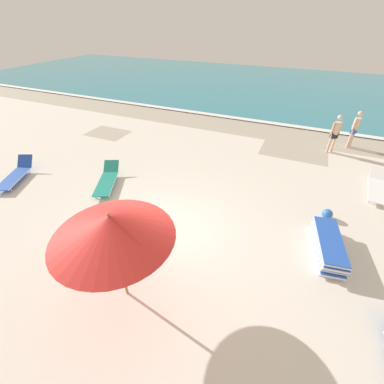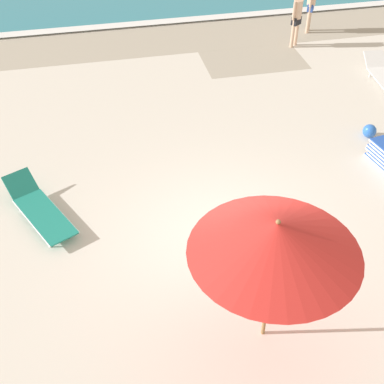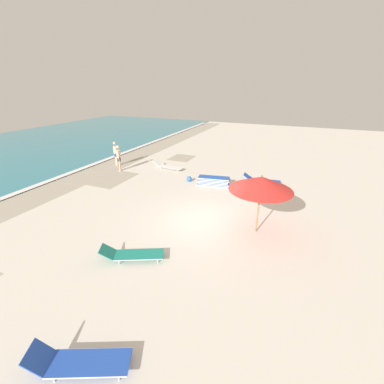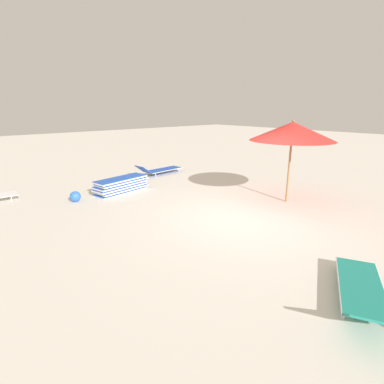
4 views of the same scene
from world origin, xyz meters
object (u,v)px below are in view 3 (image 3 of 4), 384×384
(beach_umbrella, at_px, (261,183))
(sun_lounger_near_water_left, at_px, (262,180))
(sun_lounger_beside_umbrella, at_px, (168,166))
(sun_lounger_under_umbrella, at_px, (132,254))
(beach_ball, at_px, (189,179))
(beachgoer_wading_adult, at_px, (115,152))
(lounger_stack, at_px, (213,181))
(sun_lounger_near_water_right, at_px, (79,362))
(beachgoer_shoreline_child, at_px, (119,157))

(beach_umbrella, distance_m, sun_lounger_near_water_left, 6.02)
(sun_lounger_beside_umbrella, distance_m, sun_lounger_near_water_left, 6.50)
(sun_lounger_under_umbrella, bearing_deg, beach_ball, -16.76)
(sun_lounger_near_water_left, relative_size, beachgoer_wading_adult, 1.25)
(lounger_stack, height_order, beachgoer_wading_adult, beachgoer_wading_adult)
(lounger_stack, relative_size, beach_ball, 6.16)
(sun_lounger_near_water_right, bearing_deg, beachgoer_shoreline_child, 9.58)
(beachgoer_wading_adult, bearing_deg, beachgoer_shoreline_child, -10.85)
(sun_lounger_near_water_left, xyz_separation_m, beachgoer_wading_adult, (-0.51, 10.34, 0.79))
(lounger_stack, xyz_separation_m, beachgoer_shoreline_child, (0.05, 6.80, 0.75))
(sun_lounger_beside_umbrella, relative_size, sun_lounger_near_water_left, 1.03)
(lounger_stack, distance_m, sun_lounger_under_umbrella, 7.72)
(sun_lounger_near_water_right, distance_m, beachgoer_shoreline_child, 13.65)
(beach_umbrella, xyz_separation_m, sun_lounger_beside_umbrella, (5.91, 7.19, -1.90))
(beach_umbrella, bearing_deg, sun_lounger_beside_umbrella, 50.57)
(beachgoer_wading_adult, relative_size, beach_ball, 5.44)
(beachgoer_shoreline_child, relative_size, beach_ball, 5.44)
(lounger_stack, bearing_deg, sun_lounger_under_umbrella, 167.87)
(beach_umbrella, xyz_separation_m, beach_ball, (4.25, 4.83, -1.95))
(sun_lounger_beside_umbrella, xyz_separation_m, sun_lounger_near_water_left, (-0.24, -6.50, 0.00))
(lounger_stack, relative_size, sun_lounger_under_umbrella, 0.92)
(lounger_stack, distance_m, sun_lounger_near_water_right, 11.26)
(beach_umbrella, bearing_deg, beachgoer_shoreline_child, 66.86)
(sun_lounger_under_umbrella, xyz_separation_m, beachgoer_shoreline_child, (7.76, 6.49, 0.79))
(lounger_stack, bearing_deg, beachgoer_shoreline_child, 79.77)
(sun_lounger_near_water_left, distance_m, sun_lounger_near_water_right, 12.77)
(sun_lounger_under_umbrella, relative_size, beach_ball, 6.67)
(lounger_stack, bearing_deg, sun_lounger_beside_umbrella, 57.28)
(beach_umbrella, relative_size, sun_lounger_beside_umbrella, 1.08)
(beach_umbrella, height_order, sun_lounger_under_umbrella, beach_umbrella)
(lounger_stack, height_order, sun_lounger_under_umbrella, sun_lounger_under_umbrella)
(lounger_stack, xyz_separation_m, sun_lounger_near_water_right, (-11.23, -0.84, -0.03))
(sun_lounger_beside_umbrella, xyz_separation_m, beachgoer_shoreline_child, (-1.61, 2.88, 0.79))
(lounger_stack, height_order, sun_lounger_near_water_right, sun_lounger_near_water_right)
(beach_umbrella, bearing_deg, sun_lounger_near_water_right, 160.78)
(sun_lounger_near_water_right, bearing_deg, lounger_stack, -20.27)
(beachgoer_shoreline_child, bearing_deg, sun_lounger_near_water_left, 64.71)
(sun_lounger_near_water_right, relative_size, beachgoer_shoreline_child, 1.20)
(sun_lounger_under_umbrella, distance_m, beachgoer_shoreline_child, 10.15)
(sun_lounger_under_umbrella, relative_size, beachgoer_shoreline_child, 1.23)
(sun_lounger_under_umbrella, distance_m, sun_lounger_beside_umbrella, 10.04)
(sun_lounger_under_umbrella, bearing_deg, beach_umbrella, -72.02)
(sun_lounger_under_umbrella, height_order, sun_lounger_near_water_right, sun_lounger_near_water_right)
(sun_lounger_under_umbrella, height_order, beachgoer_shoreline_child, beachgoer_shoreline_child)
(sun_lounger_near_water_left, bearing_deg, beach_umbrella, -178.21)
(sun_lounger_near_water_left, height_order, beachgoer_shoreline_child, beachgoer_shoreline_child)
(sun_lounger_beside_umbrella, bearing_deg, beachgoer_wading_adult, 106.55)
(beach_ball, bearing_deg, beachgoer_shoreline_child, 89.38)
(beachgoer_wading_adult, bearing_deg, beach_ball, 22.46)
(beach_umbrella, bearing_deg, beach_ball, 48.70)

